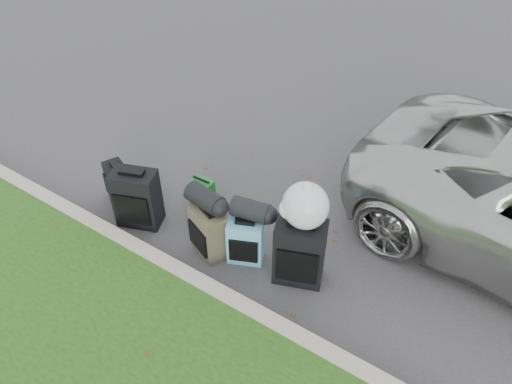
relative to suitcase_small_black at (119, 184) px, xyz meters
The scene contains 12 objects.
ground 1.93m from the suitcase_small_black, 11.74° to the left, with size 120.00×120.00×0.00m, color #383535.
curb 1.98m from the suitcase_small_black, 18.05° to the right, with size 120.00×0.18×0.15m, color #9E937F.
suitcase_small_black is the anchor object (origin of this frame).
suitcase_large_black_left 0.54m from the suitcase_small_black, 18.49° to the right, with size 0.54×0.32×0.78m, color black.
suitcase_olive 1.56m from the suitcase_small_black, ahead, with size 0.46×0.29×0.63m, color #3B3624.
suitcase_teal 1.99m from the suitcase_small_black, ahead, with size 0.41×0.24×0.58m, color teal.
suitcase_large_black_right 2.65m from the suitcase_small_black, ahead, with size 0.55×0.33×0.82m, color black.
tote_green 1.09m from the suitcase_small_black, 32.85° to the left, with size 0.28×0.22×0.32m, color #1A7726.
tote_navy 1.23m from the suitcase_small_black, 13.82° to the left, with size 0.27×0.21×0.29m, color #161A4E.
duffel_left 1.56m from the suitcase_small_black, ahead, with size 0.24×0.24×0.45m, color black.
duffel_right 2.04m from the suitcase_small_black, ahead, with size 0.24×0.24×0.43m, color black.
trash_bag 2.77m from the suitcase_small_black, ahead, with size 0.49×0.49×0.49m, color silver.
Camera 1 is at (2.42, -3.62, 4.47)m, focal length 35.00 mm.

